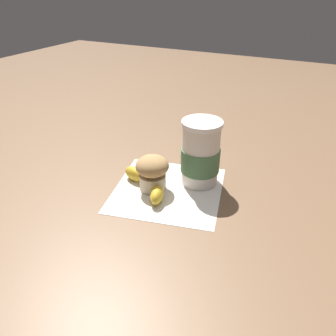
{
  "coord_description": "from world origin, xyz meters",
  "views": [
    {
      "loc": [
        0.55,
        0.27,
        0.42
      ],
      "look_at": [
        0.0,
        0.0,
        0.06
      ],
      "focal_mm": 35.0,
      "sensor_mm": 36.0,
      "label": 1
    }
  ],
  "objects_px": {
    "sugar_packet": "(207,159)",
    "muffin": "(152,171)",
    "banana": "(148,183)",
    "coffee_cup": "(200,154)"
  },
  "relations": [
    {
      "from": "muffin",
      "to": "banana",
      "type": "xyz_separation_m",
      "value": [
        0.01,
        -0.01,
        -0.03
      ]
    },
    {
      "from": "muffin",
      "to": "banana",
      "type": "height_order",
      "value": "muffin"
    },
    {
      "from": "muffin",
      "to": "sugar_packet",
      "type": "height_order",
      "value": "muffin"
    },
    {
      "from": "coffee_cup",
      "to": "muffin",
      "type": "relative_size",
      "value": 1.88
    },
    {
      "from": "coffee_cup",
      "to": "sugar_packet",
      "type": "distance_m",
      "value": 0.13
    },
    {
      "from": "muffin",
      "to": "sugar_packet",
      "type": "distance_m",
      "value": 0.2
    },
    {
      "from": "coffee_cup",
      "to": "muffin",
      "type": "xyz_separation_m",
      "value": [
        0.07,
        -0.08,
        -0.03
      ]
    },
    {
      "from": "coffee_cup",
      "to": "banana",
      "type": "bearing_deg",
      "value": -47.67
    },
    {
      "from": "sugar_packet",
      "to": "muffin",
      "type": "bearing_deg",
      "value": -18.91
    },
    {
      "from": "coffee_cup",
      "to": "muffin",
      "type": "bearing_deg",
      "value": -48.67
    }
  ]
}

